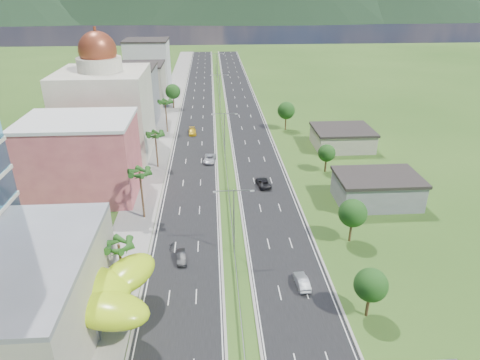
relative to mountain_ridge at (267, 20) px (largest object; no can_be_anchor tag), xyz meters
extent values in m
plane|color=#2D5119|center=(-60.00, -450.00, 0.00)|extent=(500.00, 500.00, 0.00)
cube|color=black|center=(-67.50, -360.00, 0.02)|extent=(11.00, 260.00, 0.04)
cube|color=black|center=(-52.50, -360.00, 0.02)|extent=(11.00, 260.00, 0.04)
cube|color=gray|center=(-77.00, -360.00, 0.06)|extent=(7.00, 260.00, 0.12)
cube|color=gray|center=(-60.00, -378.00, 0.62)|extent=(0.08, 216.00, 0.28)
cube|color=gray|center=(-60.00, -276.00, 0.35)|extent=(0.10, 0.12, 0.70)
cylinder|color=gray|center=(-60.00, -440.00, 5.50)|extent=(0.20, 0.20, 11.00)
cube|color=gray|center=(-61.44, -440.00, 10.80)|extent=(2.88, 0.12, 0.12)
cube|color=gray|center=(-58.56, -440.00, 10.80)|extent=(2.88, 0.12, 0.12)
cube|color=silver|center=(-62.72, -440.00, 10.70)|extent=(0.60, 0.25, 0.18)
cube|color=silver|center=(-57.28, -440.00, 10.70)|extent=(0.60, 0.25, 0.18)
cylinder|color=gray|center=(-60.00, -400.00, 5.50)|extent=(0.20, 0.20, 11.00)
cube|color=gray|center=(-61.44, -400.00, 10.80)|extent=(2.88, 0.12, 0.12)
cube|color=gray|center=(-58.56, -400.00, 10.80)|extent=(2.88, 0.12, 0.12)
cube|color=silver|center=(-62.72, -400.00, 10.70)|extent=(0.60, 0.25, 0.18)
cube|color=silver|center=(-57.28, -400.00, 10.70)|extent=(0.60, 0.25, 0.18)
cylinder|color=gray|center=(-60.00, -355.00, 5.50)|extent=(0.20, 0.20, 11.00)
cube|color=gray|center=(-61.44, -355.00, 10.80)|extent=(2.88, 0.12, 0.12)
cube|color=gray|center=(-58.56, -355.00, 10.80)|extent=(2.88, 0.12, 0.12)
cube|color=silver|center=(-62.72, -355.00, 10.70)|extent=(0.60, 0.25, 0.18)
cube|color=silver|center=(-57.28, -355.00, 10.70)|extent=(0.60, 0.25, 0.18)
cylinder|color=gray|center=(-60.00, -310.00, 5.50)|extent=(0.20, 0.20, 11.00)
cube|color=gray|center=(-61.44, -310.00, 10.80)|extent=(2.88, 0.12, 0.12)
cube|color=gray|center=(-58.56, -310.00, 10.80)|extent=(2.88, 0.12, 0.12)
cube|color=silver|center=(-62.72, -310.00, 10.70)|extent=(0.60, 0.25, 0.18)
cube|color=silver|center=(-57.28, -310.00, 10.70)|extent=(0.60, 0.25, 0.18)
cylinder|color=gray|center=(-84.00, -452.00, 2.00)|extent=(0.50, 0.50, 4.00)
cylinder|color=gray|center=(-77.00, -457.00, 2.00)|extent=(0.50, 0.50, 4.00)
cylinder|color=gray|center=(-81.00, -460.00, 2.00)|extent=(0.50, 0.50, 4.00)
cylinder|color=gray|center=(-75.00, -452.00, 2.00)|extent=(0.50, 0.50, 4.00)
cube|color=#B54A53|center=(-88.00, -418.00, 7.50)|extent=(20.00, 15.00, 15.00)
cube|color=beige|center=(-88.00, -395.00, 10.00)|extent=(20.00, 20.00, 20.00)
cylinder|color=beige|center=(-88.00, -395.00, 21.50)|extent=(10.00, 10.00, 3.00)
sphere|color=brown|center=(-88.00, -395.00, 24.50)|extent=(8.40, 8.40, 8.40)
cube|color=slate|center=(-87.00, -370.00, 8.00)|extent=(16.00, 15.00, 16.00)
cube|color=#A59E87|center=(-87.00, -348.00, 6.50)|extent=(16.00, 15.00, 13.00)
cube|color=silver|center=(-87.00, -325.00, 9.00)|extent=(16.00, 15.00, 18.00)
cube|color=slate|center=(-32.00, -425.00, 2.50)|extent=(15.00, 10.00, 5.00)
cube|color=#A59E87|center=(-30.00, -395.00, 2.20)|extent=(14.00, 12.00, 4.40)
cylinder|color=#47301C|center=(-75.50, -448.00, 3.75)|extent=(0.36, 0.36, 7.50)
cylinder|color=#47301C|center=(-75.50, -428.00, 4.50)|extent=(0.36, 0.36, 9.00)
cylinder|color=#47301C|center=(-75.50, -405.00, 4.00)|extent=(0.36, 0.36, 8.00)
cylinder|color=#47301C|center=(-75.50, -380.00, 4.40)|extent=(0.36, 0.36, 8.80)
cylinder|color=#47301C|center=(-75.50, -355.00, 2.45)|extent=(0.40, 0.40, 4.90)
sphere|color=#204E18|center=(-75.50, -355.00, 5.60)|extent=(4.90, 4.90, 4.90)
cylinder|color=#47301C|center=(-44.00, -455.00, 2.10)|extent=(0.40, 0.40, 4.20)
sphere|color=#204E18|center=(-44.00, -455.00, 4.80)|extent=(4.20, 4.20, 4.20)
cylinder|color=#47301C|center=(-41.00, -438.00, 2.27)|extent=(0.40, 0.40, 4.55)
sphere|color=#204E18|center=(-41.00, -438.00, 5.20)|extent=(4.55, 4.55, 4.55)
cylinder|color=#47301C|center=(-38.00, -410.00, 1.92)|extent=(0.40, 0.40, 3.85)
sphere|color=#204E18|center=(-38.00, -410.00, 4.40)|extent=(3.85, 3.85, 3.85)
cylinder|color=#47301C|center=(-42.00, -380.00, 2.45)|extent=(0.40, 0.40, 4.90)
sphere|color=#204E18|center=(-42.00, -380.00, 5.60)|extent=(4.90, 4.90, 4.90)
imported|color=black|center=(-68.14, -441.67, 0.70)|extent=(1.83, 4.11, 1.31)
imported|color=#B7BAC0|center=(-63.73, -402.64, 0.78)|extent=(3.01, 5.56, 1.48)
imported|color=gold|center=(-68.41, -382.26, 0.77)|extent=(2.32, 5.11, 1.45)
imported|color=#A8ABAF|center=(-51.05, -448.72, 0.77)|extent=(1.81, 4.52, 1.46)
imported|color=black|center=(-52.66, -416.50, 0.78)|extent=(3.11, 5.59, 1.48)
imported|color=black|center=(-69.84, -438.21, 0.70)|extent=(0.96, 2.14, 1.32)
camera|label=1|loc=(-62.86, -495.80, 38.59)|focal=32.00mm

